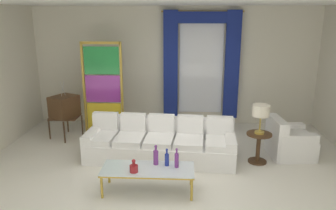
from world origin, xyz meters
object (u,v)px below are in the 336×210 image
object	(u,v)px
armchair_white	(288,142)
stained_glass_divider	(103,91)
vintage_tv	(64,107)
round_side_table	(258,145)
couch_white_long	(160,144)
peacock_figurine	(123,131)
table_lamp_brass	(261,112)
coffee_table	(148,170)
bottle_crystal_tall	(167,159)
bottle_ruby_flask	(156,157)
bottle_blue_decanter	(177,160)
bottle_amber_squat	(134,168)

from	to	relation	value
armchair_white	stained_glass_divider	bearing A→B (deg)	164.33
vintage_tv	armchair_white	xyz separation A→B (m)	(4.87, -0.80, -0.44)
round_side_table	vintage_tv	bearing A→B (deg)	164.83
couch_white_long	vintage_tv	distance (m)	2.56
armchair_white	peacock_figurine	xyz separation A→B (m)	(-3.49, 0.69, -0.07)
vintage_tv	round_side_table	bearing A→B (deg)	-15.17
peacock_figurine	table_lamp_brass	xyz separation A→B (m)	(2.83, -1.02, 0.81)
coffee_table	vintage_tv	distance (m)	3.23
couch_white_long	table_lamp_brass	distance (m)	2.04
bottle_crystal_tall	stained_glass_divider	size ratio (longest dim) A/B	0.14
round_side_table	bottle_ruby_flask	bearing A→B (deg)	-150.75
couch_white_long	vintage_tv	xyz separation A→B (m)	(-2.30, 1.04, 0.42)
bottle_blue_decanter	coffee_table	bearing A→B (deg)	-173.01
table_lamp_brass	peacock_figurine	bearing A→B (deg)	160.07
bottle_crystal_tall	armchair_white	xyz separation A→B (m)	(2.38, 1.43, -0.24)
vintage_tv	stained_glass_divider	size ratio (longest dim) A/B	0.61
armchair_white	stained_glass_divider	distance (m)	4.25
couch_white_long	bottle_amber_squat	xyz separation A→B (m)	(-0.31, -1.45, 0.18)
vintage_tv	armchair_white	world-z (taller)	vintage_tv
bottle_crystal_tall	bottle_amber_squat	distance (m)	0.57
coffee_table	bottle_ruby_flask	bearing A→B (deg)	51.63
round_side_table	table_lamp_brass	bearing A→B (deg)	45.00
bottle_blue_decanter	table_lamp_brass	bearing A→B (deg)	36.59
coffee_table	bottle_blue_decanter	distance (m)	0.49
couch_white_long	armchair_white	size ratio (longest dim) A/B	3.35
coffee_table	table_lamp_brass	world-z (taller)	table_lamp_brass
bottle_amber_squat	bottle_ruby_flask	bearing A→B (deg)	42.37
vintage_tv	peacock_figurine	xyz separation A→B (m)	(1.38, -0.12, -0.51)
stained_glass_divider	bottle_crystal_tall	bearing A→B (deg)	-57.25
round_side_table	bottle_crystal_tall	bearing A→B (deg)	-147.32
bottle_blue_decanter	stained_glass_divider	distance (m)	3.22
armchair_white	peacock_figurine	bearing A→B (deg)	168.85
bottle_amber_squat	armchair_white	xyz separation A→B (m)	(2.88, 1.69, -0.19)
bottle_blue_decanter	bottle_amber_squat	xyz separation A→B (m)	(-0.66, -0.20, -0.06)
coffee_table	bottle_ruby_flask	distance (m)	0.25
vintage_tv	round_side_table	size ratio (longest dim) A/B	2.26
couch_white_long	peacock_figurine	size ratio (longest dim) A/B	4.95
bottle_crystal_tall	vintage_tv	distance (m)	3.35
bottle_blue_decanter	table_lamp_brass	distance (m)	1.99
bottle_blue_decanter	peacock_figurine	world-z (taller)	bottle_blue_decanter
coffee_table	stained_glass_divider	xyz separation A→B (m)	(-1.35, 2.68, 0.68)
bottle_crystal_tall	round_side_table	size ratio (longest dim) A/B	0.50
bottle_ruby_flask	vintage_tv	xyz separation A→B (m)	(-2.31, 2.20, 0.18)
coffee_table	table_lamp_brass	size ratio (longest dim) A/B	2.61
couch_white_long	stained_glass_divider	bearing A→B (deg)	136.79
round_side_table	bottle_blue_decanter	bearing A→B (deg)	-143.41
bottle_amber_squat	peacock_figurine	bearing A→B (deg)	104.38
couch_white_long	stained_glass_divider	xyz separation A→B (m)	(-1.45, 1.37, 0.75)
coffee_table	armchair_white	bearing A→B (deg)	30.00
peacock_figurine	vintage_tv	bearing A→B (deg)	175.22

